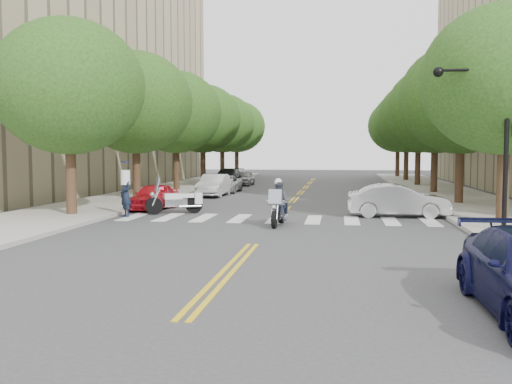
% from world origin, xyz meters
% --- Properties ---
extents(ground, '(140.00, 140.00, 0.00)m').
position_xyz_m(ground, '(0.00, 0.00, 0.00)').
color(ground, '#38383A').
rests_on(ground, ground).
extents(sidewalk_left, '(5.00, 60.00, 0.15)m').
position_xyz_m(sidewalk_left, '(-9.50, 22.00, 0.07)').
color(sidewalk_left, '#9E9991').
rests_on(sidewalk_left, ground).
extents(sidewalk_right, '(5.00, 60.00, 0.15)m').
position_xyz_m(sidewalk_right, '(9.50, 22.00, 0.07)').
color(sidewalk_right, '#9E9991').
rests_on(sidewalk_right, ground).
extents(tree_l_0, '(6.40, 6.40, 8.45)m').
position_xyz_m(tree_l_0, '(-8.80, 6.00, 5.55)').
color(tree_l_0, '#382316').
rests_on(tree_l_0, ground).
extents(tree_l_1, '(6.40, 6.40, 8.45)m').
position_xyz_m(tree_l_1, '(-8.80, 14.00, 5.55)').
color(tree_l_1, '#382316').
rests_on(tree_l_1, ground).
extents(tree_l_2, '(6.40, 6.40, 8.45)m').
position_xyz_m(tree_l_2, '(-8.80, 22.00, 5.55)').
color(tree_l_2, '#382316').
rests_on(tree_l_2, ground).
extents(tree_l_3, '(6.40, 6.40, 8.45)m').
position_xyz_m(tree_l_3, '(-8.80, 30.00, 5.55)').
color(tree_l_3, '#382316').
rests_on(tree_l_3, ground).
extents(tree_l_4, '(6.40, 6.40, 8.45)m').
position_xyz_m(tree_l_4, '(-8.80, 38.00, 5.55)').
color(tree_l_4, '#382316').
rests_on(tree_l_4, ground).
extents(tree_l_5, '(6.40, 6.40, 8.45)m').
position_xyz_m(tree_l_5, '(-8.80, 46.00, 5.55)').
color(tree_l_5, '#382316').
rests_on(tree_l_5, ground).
extents(tree_r_0, '(6.40, 6.40, 8.45)m').
position_xyz_m(tree_r_0, '(8.80, 6.00, 5.55)').
color(tree_r_0, '#382316').
rests_on(tree_r_0, ground).
extents(tree_r_1, '(6.40, 6.40, 8.45)m').
position_xyz_m(tree_r_1, '(8.80, 14.00, 5.55)').
color(tree_r_1, '#382316').
rests_on(tree_r_1, ground).
extents(tree_r_2, '(6.40, 6.40, 8.45)m').
position_xyz_m(tree_r_2, '(8.80, 22.00, 5.55)').
color(tree_r_2, '#382316').
rests_on(tree_r_2, ground).
extents(tree_r_3, '(6.40, 6.40, 8.45)m').
position_xyz_m(tree_r_3, '(8.80, 30.00, 5.55)').
color(tree_r_3, '#382316').
rests_on(tree_r_3, ground).
extents(tree_r_4, '(6.40, 6.40, 8.45)m').
position_xyz_m(tree_r_4, '(8.80, 38.00, 5.55)').
color(tree_r_4, '#382316').
rests_on(tree_r_4, ground).
extents(tree_r_5, '(6.40, 6.40, 8.45)m').
position_xyz_m(tree_r_5, '(8.80, 46.00, 5.55)').
color(tree_r_5, '#382316').
rests_on(tree_r_5, ground).
extents(traffic_signal_pole, '(2.82, 0.42, 6.00)m').
position_xyz_m(traffic_signal_pole, '(7.72, 3.50, 3.72)').
color(traffic_signal_pole, black).
rests_on(traffic_signal_pole, ground).
extents(motorcycle_police, '(0.78, 2.23, 1.80)m').
position_xyz_m(motorcycle_police, '(0.29, 4.55, 0.80)').
color(motorcycle_police, black).
rests_on(motorcycle_police, ground).
extents(motorcycle_parked, '(2.41, 1.49, 1.68)m').
position_xyz_m(motorcycle_parked, '(-4.60, 8.00, 0.58)').
color(motorcycle_parked, black).
rests_on(motorcycle_parked, ground).
extents(officer_standing, '(0.83, 0.83, 1.94)m').
position_xyz_m(officer_standing, '(-6.50, 6.35, 0.97)').
color(officer_standing, black).
rests_on(officer_standing, ground).
extents(convertible, '(4.34, 1.52, 1.43)m').
position_xyz_m(convertible, '(5.12, 8.07, 0.71)').
color(convertible, '#B7B7B9').
rests_on(convertible, ground).
extents(parked_car_a, '(1.85, 3.86, 1.27)m').
position_xyz_m(parked_car_a, '(-6.30, 9.50, 0.64)').
color(parked_car_a, red).
rests_on(parked_car_a, ground).
extents(parked_car_b, '(1.51, 4.20, 1.38)m').
position_xyz_m(parked_car_b, '(-5.20, 18.00, 0.69)').
color(parked_car_b, silver).
rests_on(parked_car_b, ground).
extents(parked_car_c, '(1.96, 4.21, 1.17)m').
position_xyz_m(parked_car_c, '(-5.20, 21.36, 0.58)').
color(parked_car_c, gray).
rests_on(parked_car_c, ground).
extents(parked_car_d, '(2.14, 4.97, 1.43)m').
position_xyz_m(parked_car_d, '(-6.30, 28.25, 0.71)').
color(parked_car_d, black).
rests_on(parked_car_d, ground).
extents(parked_car_e, '(1.44, 3.56, 1.21)m').
position_xyz_m(parked_car_e, '(-5.20, 29.50, 0.61)').
color(parked_car_e, gray).
rests_on(parked_car_e, ground).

